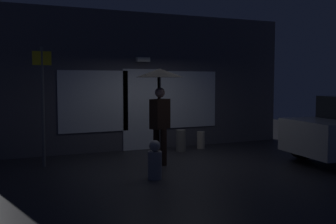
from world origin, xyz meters
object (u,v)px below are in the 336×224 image
Objects in this scene: street_sign_post at (43,100)px; fire_hydrant at (155,161)px; person_with_umbrella at (160,91)px; sidewalk_bollard_2 at (181,141)px; sidewalk_bollard at (201,140)px.

fire_hydrant is at bearing -49.38° from street_sign_post.
person_with_umbrella reaches higher than sidewalk_bollard_2.
fire_hydrant is (1.77, -2.06, -1.13)m from street_sign_post.
sidewalk_bollard is 0.82× the size of sidewalk_bollard_2.
street_sign_post reaches higher than fire_hydrant.
street_sign_post is 3.85m from sidewalk_bollard_2.
fire_hydrant is (-0.64, -1.19, -1.32)m from person_with_umbrella.
sidewalk_bollard is at bearing 47.05° from fire_hydrant.
sidewalk_bollard_2 reaches higher than sidewalk_bollard.
street_sign_post is 3.47× the size of fire_hydrant.
person_with_umbrella reaches higher than fire_hydrant.
person_with_umbrella is 1.89m from fire_hydrant.
person_with_umbrella is 4.59× the size of sidewalk_bollard.
person_with_umbrella reaches higher than sidewalk_bollard.
street_sign_post is at bearing 130.62° from fire_hydrant.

